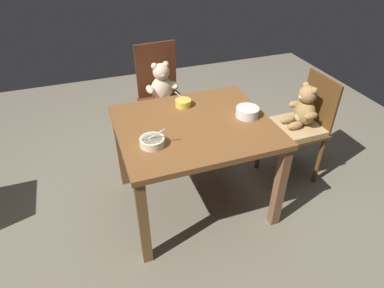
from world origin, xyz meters
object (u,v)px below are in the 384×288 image
Objects in this scene: dining_table at (194,136)px; porridge_bowl_cream_near_left at (152,142)px; teddy_chair_far_center at (162,91)px; teddy_chair_near_right at (300,119)px; porridge_bowl_white_near_right at (247,112)px; porridge_bowl_yellow_far_center at (183,103)px.

dining_table is 0.38m from porridge_bowl_cream_near_left.
teddy_chair_far_center is (-0.00, 0.83, -0.04)m from dining_table.
teddy_chair_near_right is 5.47× the size of porridge_bowl_white_near_right.
porridge_bowl_cream_near_left reaches higher than porridge_bowl_white_near_right.
porridge_bowl_yellow_far_center is 0.47m from porridge_bowl_white_near_right.
dining_table is 6.44× the size of porridge_bowl_white_near_right.
porridge_bowl_white_near_right is (0.38, -0.86, 0.18)m from teddy_chair_far_center.
teddy_chair_near_right is 0.91× the size of teddy_chair_far_center.
teddy_chair_far_center reaches higher than porridge_bowl_white_near_right.
porridge_bowl_yellow_far_center is at bearing -14.96° from teddy_chair_near_right.
porridge_bowl_yellow_far_center is at bearing 88.37° from dining_table.
porridge_bowl_cream_near_left is at bearing -170.38° from porridge_bowl_white_near_right.
porridge_bowl_cream_near_left is at bearing -129.26° from porridge_bowl_yellow_far_center.
teddy_chair_near_right is at bearing 44.97° from teddy_chair_far_center.
porridge_bowl_cream_near_left is (-1.22, -0.18, 0.19)m from teddy_chair_near_right.
teddy_chair_far_center is 0.60m from porridge_bowl_yellow_far_center.
teddy_chair_near_right is (0.89, 0.04, -0.06)m from dining_table.
porridge_bowl_white_near_right is (0.37, -0.29, 0.01)m from porridge_bowl_yellow_far_center.
porridge_bowl_yellow_far_center reaches higher than dining_table.
dining_table is 8.84× the size of porridge_bowl_yellow_far_center.
dining_table is 0.29m from porridge_bowl_yellow_far_center.
porridge_bowl_yellow_far_center is 0.74× the size of porridge_bowl_cream_near_left.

